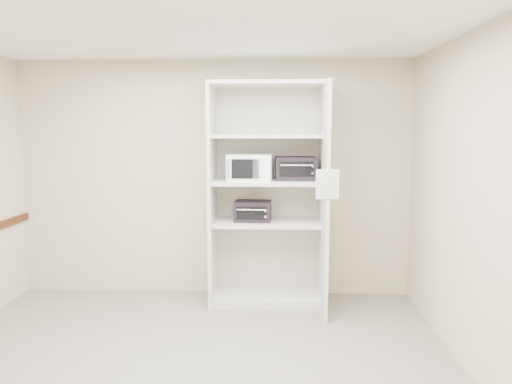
{
  "coord_description": "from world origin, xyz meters",
  "views": [
    {
      "loc": [
        0.72,
        -3.7,
        1.94
      ],
      "look_at": [
        0.51,
        1.32,
        1.29
      ],
      "focal_mm": 35.0,
      "sensor_mm": 36.0,
      "label": 1
    }
  ],
  "objects_px": {
    "toaster_oven_upper": "(296,168)",
    "toaster_oven_lower": "(253,211)",
    "microwave": "(250,167)",
    "shelving_unit": "(271,202)"
  },
  "relations": [
    {
      "from": "toaster_oven_upper",
      "to": "toaster_oven_lower",
      "type": "relative_size",
      "value": 1.12
    },
    {
      "from": "microwave",
      "to": "toaster_oven_upper",
      "type": "height_order",
      "value": "microwave"
    },
    {
      "from": "microwave",
      "to": "toaster_oven_lower",
      "type": "bearing_deg",
      "value": 61.88
    },
    {
      "from": "toaster_oven_upper",
      "to": "toaster_oven_lower",
      "type": "bearing_deg",
      "value": -174.89
    },
    {
      "from": "shelving_unit",
      "to": "toaster_oven_lower",
      "type": "distance_m",
      "value": 0.23
    },
    {
      "from": "shelving_unit",
      "to": "toaster_oven_upper",
      "type": "relative_size",
      "value": 5.52
    },
    {
      "from": "shelving_unit",
      "to": "microwave",
      "type": "relative_size",
      "value": 5.12
    },
    {
      "from": "toaster_oven_upper",
      "to": "toaster_oven_lower",
      "type": "xyz_separation_m",
      "value": [
        -0.47,
        -0.06,
        -0.47
      ]
    },
    {
      "from": "shelving_unit",
      "to": "toaster_oven_upper",
      "type": "bearing_deg",
      "value": 9.31
    },
    {
      "from": "microwave",
      "to": "toaster_oven_lower",
      "type": "distance_m",
      "value": 0.49
    }
  ]
}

